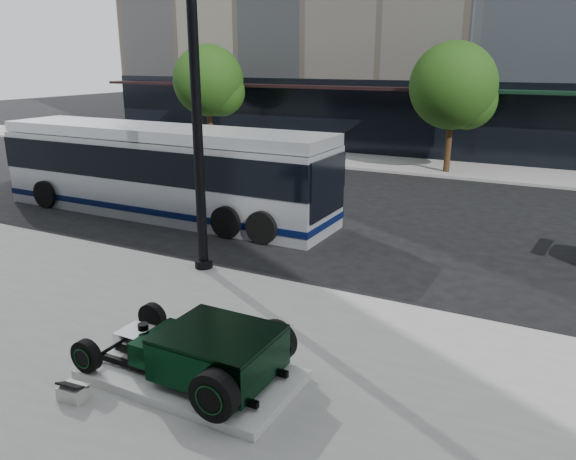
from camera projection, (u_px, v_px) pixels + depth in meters
The scene contains 8 objects.
ground at pixel (299, 255), 15.04m from camera, with size 120.00×120.00×0.00m, color black.
sidewalk_far at pixel (430, 167), 26.88m from camera, with size 70.00×4.00×0.12m, color gray.
street_trees at pixel (457, 89), 24.51m from camera, with size 29.80×3.80×5.70m.
display_plinth at pixel (192, 375), 8.98m from camera, with size 3.40×1.80×0.15m, color silver.
hot_rod at pixel (208, 351), 8.69m from camera, with size 3.22×2.00×0.81m.
info_plaque at pixel (73, 392), 8.44m from camera, with size 0.43×0.34×0.31m.
lamppost at pixel (197, 118), 12.76m from camera, with size 0.43×0.43×7.86m.
transit_bus at pixel (162, 170), 18.67m from camera, with size 12.12×2.88×2.92m.
Camera 1 is at (6.30, -12.71, 5.04)m, focal length 35.00 mm.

